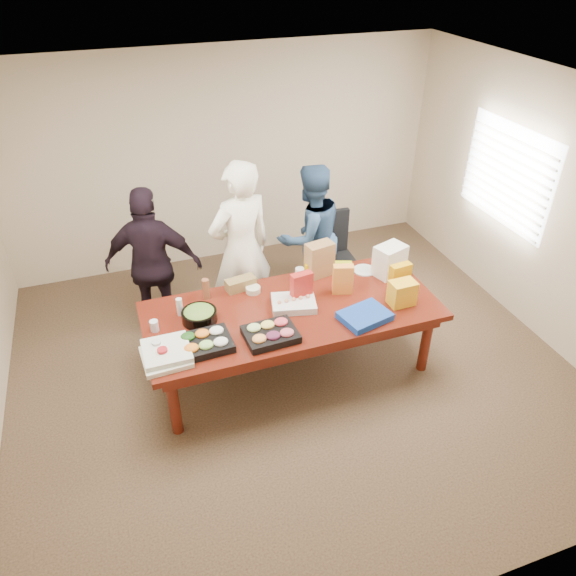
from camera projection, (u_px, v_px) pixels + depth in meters
name	position (u px, v px, depth m)	size (l,w,h in m)	color
floor	(292.00, 368.00, 5.57)	(5.50, 5.00, 0.02)	#47301E
ceiling	(293.00, 98.00, 4.05)	(5.50, 5.00, 0.02)	white
wall_back	(225.00, 159.00, 6.76)	(5.50, 0.04, 2.70)	beige
wall_front	(452.00, 481.00, 2.85)	(5.50, 0.04, 2.70)	beige
wall_right	(543.00, 209.00, 5.56)	(0.04, 5.00, 2.70)	beige
window_panel	(507.00, 175.00, 5.94)	(0.03, 1.40, 1.10)	white
window_blinds	(504.00, 175.00, 5.93)	(0.04, 1.36, 1.00)	beige
conference_table	(292.00, 339.00, 5.36)	(2.80, 1.20, 0.75)	#4C1C0F
office_chair	(337.00, 259.00, 6.41)	(0.50, 0.50, 0.99)	black
person_center	(241.00, 250.00, 5.62)	(0.71, 0.47, 1.95)	white
person_right	(310.00, 237.00, 6.12)	(0.83, 0.64, 1.70)	#2E4D75
person_left	(153.00, 265.00, 5.61)	(1.00, 0.42, 1.71)	black
veggie_tray	(205.00, 343.00, 4.66)	(0.46, 0.36, 0.07)	black
fruit_tray	(270.00, 334.00, 4.77)	(0.46, 0.36, 0.07)	black
sheet_cake	(294.00, 303.00, 5.15)	(0.41, 0.31, 0.07)	silver
salad_bowl	(199.00, 316.00, 4.96)	(0.33, 0.33, 0.11)	black
chip_bag_blue	(365.00, 316.00, 4.99)	(0.44, 0.33, 0.07)	#133D9E
chip_bag_red	(302.00, 287.00, 5.17)	(0.21, 0.09, 0.31)	#B3251D
chip_bag_yellow	(399.00, 279.00, 5.28)	(0.21, 0.09, 0.32)	#E5A10A
chip_bag_orange	(343.00, 279.00, 5.29)	(0.20, 0.09, 0.31)	orange
mayo_jar	(300.00, 274.00, 5.52)	(0.09, 0.09, 0.14)	white
mustard_bottle	(307.00, 271.00, 5.55)	(0.06, 0.06, 0.16)	#F5BC00
dressing_bottle	(206.00, 289.00, 5.23)	(0.07, 0.07, 0.21)	brown
ranch_bottle	(180.00, 307.00, 5.02)	(0.06, 0.06, 0.18)	silver
banana_bunch	(341.00, 267.00, 5.69)	(0.24, 0.14, 0.08)	#CAD412
bread_loaf	(241.00, 284.00, 5.39)	(0.30, 0.13, 0.12)	olive
kraft_bag	(319.00, 259.00, 5.54)	(0.28, 0.16, 0.37)	olive
red_cup	(163.00, 354.00, 4.51)	(0.09, 0.09, 0.12)	#AD1A20
clear_cup_a	(157.00, 346.00, 4.60)	(0.08, 0.08, 0.11)	silver
clear_cup_b	(154.00, 326.00, 4.84)	(0.08, 0.08, 0.11)	silver
pizza_box_lower	(166.00, 357.00, 4.54)	(0.39, 0.39, 0.05)	white
pizza_box_upper	(167.00, 351.00, 4.54)	(0.39, 0.39, 0.05)	silver
plate_a	(364.00, 270.00, 5.70)	(0.24, 0.24, 0.01)	silver
plate_b	(317.00, 272.00, 5.68)	(0.25, 0.25, 0.02)	white
dip_bowl_a	(302.00, 284.00, 5.44)	(0.14, 0.14, 0.06)	#F8E0BF
dip_bowl_b	(253.00, 290.00, 5.36)	(0.15, 0.15, 0.06)	beige
grocery_bag_white	(390.00, 260.00, 5.56)	(0.31, 0.22, 0.33)	white
grocery_bag_yellow	(402.00, 293.00, 5.15)	(0.24, 0.17, 0.24)	yellow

